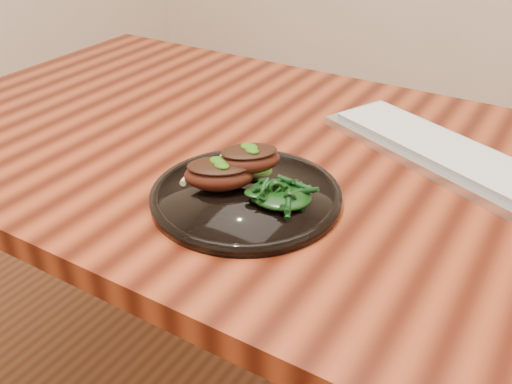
# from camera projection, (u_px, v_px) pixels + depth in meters

# --- Properties ---
(desk) EXTENTS (1.60, 0.80, 0.75)m
(desk) POSITION_uv_depth(u_px,v_px,m) (322.00, 206.00, 0.97)
(desk) COLOR #381007
(desk) RESTS_ON ground
(plate) EXTENTS (0.28, 0.28, 0.02)m
(plate) POSITION_uv_depth(u_px,v_px,m) (246.00, 195.00, 0.82)
(plate) COLOR black
(plate) RESTS_ON desk
(lamb_chop_front) EXTENTS (0.12, 0.11, 0.05)m
(lamb_chop_front) POSITION_uv_depth(u_px,v_px,m) (219.00, 174.00, 0.82)
(lamb_chop_front) COLOR #42170C
(lamb_chop_front) RESTS_ON plate
(lamb_chop_back) EXTENTS (0.11, 0.11, 0.04)m
(lamb_chop_back) POSITION_uv_depth(u_px,v_px,m) (249.00, 158.00, 0.82)
(lamb_chop_back) COLOR #42170C
(lamb_chop_back) RESTS_ON plate
(herb_smear) EXTENTS (0.08, 0.05, 0.01)m
(herb_smear) POSITION_uv_depth(u_px,v_px,m) (248.00, 167.00, 0.88)
(herb_smear) COLOR #184807
(herb_smear) RESTS_ON plate
(greens_heap) EXTENTS (0.09, 0.09, 0.03)m
(greens_heap) POSITION_uv_depth(u_px,v_px,m) (281.00, 191.00, 0.79)
(greens_heap) COLOR black
(greens_heap) RESTS_ON plate
(keyboard) EXTENTS (0.49, 0.32, 0.02)m
(keyboard) POSITION_uv_depth(u_px,v_px,m) (454.00, 158.00, 0.92)
(keyboard) COLOR silver
(keyboard) RESTS_ON desk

